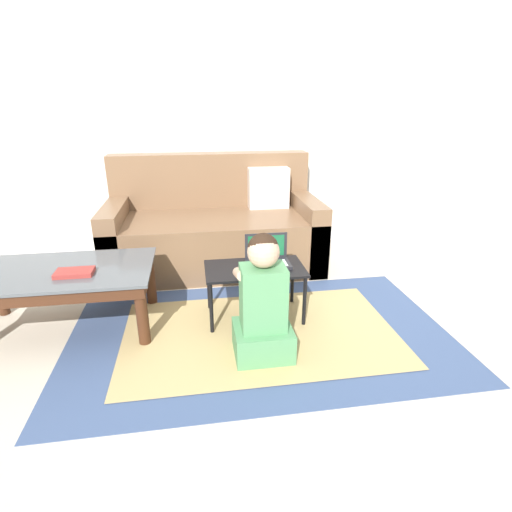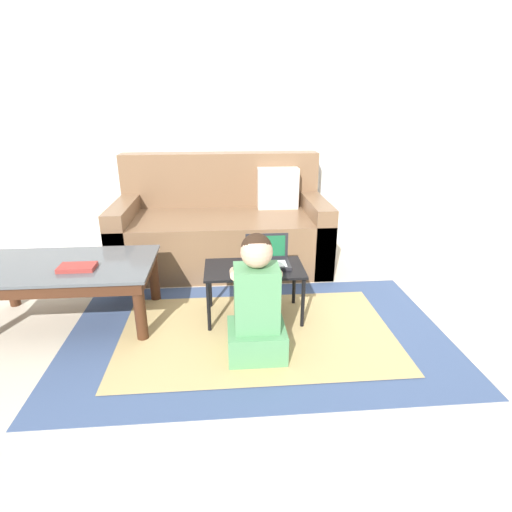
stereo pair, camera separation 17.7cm
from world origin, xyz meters
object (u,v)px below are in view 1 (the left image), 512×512
object	(u,v)px
laptop_desk	(255,273)
laptop	(268,260)
coffee_table	(61,279)
book_on_table	(74,273)
couch	(215,229)
computer_mouse	(241,269)
person_seated	(263,304)

from	to	relation	value
laptop_desk	laptop	size ratio (longest dim) A/B	2.26
coffee_table	book_on_table	xyz separation A→B (m)	(0.11, -0.10, 0.08)
laptop	couch	bearing A→B (deg)	106.15
couch	computer_mouse	xyz separation A→B (m)	(0.10, -1.08, 0.06)
person_seated	book_on_table	size ratio (longest dim) A/B	3.40
laptop_desk	couch	bearing A→B (deg)	100.67
laptop_desk	computer_mouse	size ratio (longest dim) A/B	6.54
laptop_desk	person_seated	bearing A→B (deg)	-92.82
coffee_table	couch	bearing A→B (deg)	44.50
laptop	computer_mouse	xyz separation A→B (m)	(-0.19, -0.09, -0.02)
laptop_desk	computer_mouse	bearing A→B (deg)	-152.83
computer_mouse	laptop_desk	bearing A→B (deg)	27.17
laptop	computer_mouse	size ratio (longest dim) A/B	2.89
person_seated	computer_mouse	bearing A→B (deg)	101.22
couch	person_seated	bearing A→B (deg)	-83.23
couch	laptop_desk	world-z (taller)	couch
laptop	book_on_table	size ratio (longest dim) A/B	1.32
couch	coffee_table	world-z (taller)	couch
laptop_desk	coffee_table	bearing A→B (deg)	177.70
couch	person_seated	xyz separation A→B (m)	(0.17, -1.46, 0.01)
book_on_table	laptop_desk	bearing A→B (deg)	2.55
couch	coffee_table	size ratio (longest dim) A/B	1.62
coffee_table	person_seated	distance (m)	1.26
laptop_desk	computer_mouse	world-z (taller)	computer_mouse
couch	person_seated	size ratio (longest dim) A/B	2.44
couch	computer_mouse	size ratio (longest dim) A/B	18.19
coffee_table	computer_mouse	world-z (taller)	coffee_table
couch	person_seated	world-z (taller)	couch
laptop	coffee_table	bearing A→B (deg)	179.65
laptop	person_seated	bearing A→B (deg)	-103.66
laptop	book_on_table	bearing A→B (deg)	-175.70
computer_mouse	person_seated	distance (m)	0.39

